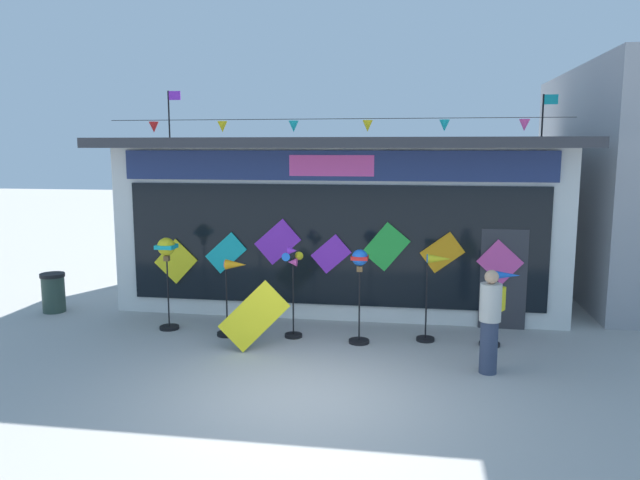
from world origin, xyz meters
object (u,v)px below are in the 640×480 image
kite_shop_building (346,216)px  trash_bin (53,292)px  display_kite_on_ground (254,316)px  wind_spinner_left (232,291)px  wind_spinner_center_left (293,280)px  wind_spinner_right (434,288)px  wind_spinner_far_right (499,301)px  wind_spinner_center_right (360,277)px  wind_spinner_far_left (167,259)px  person_near_camera (490,319)px

kite_shop_building → trash_bin: 6.89m
trash_bin → display_kite_on_ground: (5.02, -1.78, 0.19)m
wind_spinner_left → kite_shop_building: bearing=66.0°
display_kite_on_ground → wind_spinner_center_left: bearing=57.1°
wind_spinner_right → kite_shop_building: bearing=119.6°
trash_bin → display_kite_on_ground: 5.33m
wind_spinner_left → display_kite_on_ground: size_ratio=1.28×
wind_spinner_center_left → wind_spinner_far_right: wind_spinner_center_left is taller
wind_spinner_center_right → wind_spinner_far_right: size_ratio=1.25×
kite_shop_building → wind_spinner_far_left: (-3.10, -3.65, -0.49)m
trash_bin → wind_spinner_right: bearing=-5.4°
wind_spinner_far_right → person_near_camera: bearing=-102.9°
wind_spinner_far_left → person_near_camera: bearing=-13.4°
kite_shop_building → person_near_camera: 5.94m
wind_spinner_far_right → person_near_camera: size_ratio=0.83×
wind_spinner_center_left → person_near_camera: 3.69m
wind_spinner_left → display_kite_on_ground: 1.01m
display_kite_on_ground → wind_spinner_left: bearing=130.1°
wind_spinner_far_left → display_kite_on_ground: 2.37m
kite_shop_building → wind_spinner_center_right: size_ratio=5.66×
wind_spinner_far_left → wind_spinner_right: bearing=0.5°
kite_shop_building → wind_spinner_far_left: 4.82m
wind_spinner_right → person_near_camera: person_near_camera is taller
wind_spinner_left → wind_spinner_center_right: 2.46m
wind_spinner_center_left → wind_spinner_far_right: bearing=1.3°
wind_spinner_center_right → wind_spinner_far_right: 2.54m
wind_spinner_center_right → display_kite_on_ground: (-1.80, -0.69, -0.63)m
wind_spinner_left → wind_spinner_center_left: size_ratio=0.85×
wind_spinner_far_right → trash_bin: size_ratio=1.63×
wind_spinner_left → wind_spinner_center_left: wind_spinner_center_left is taller
wind_spinner_right → person_near_camera: (0.85, -1.48, -0.13)m
wind_spinner_left → wind_spinner_far_right: 4.93m
kite_shop_building → trash_bin: kite_shop_building is taller
wind_spinner_far_left → wind_spinner_far_right: bearing=-0.6°
wind_spinner_left → wind_spinner_center_left: (1.16, 0.07, 0.24)m
wind_spinner_center_right → wind_spinner_right: wind_spinner_center_right is taller
wind_spinner_center_left → wind_spinner_far_right: 3.78m
wind_spinner_center_left → wind_spinner_center_right: wind_spinner_center_left is taller
wind_spinner_center_left → display_kite_on_ground: size_ratio=1.51×
wind_spinner_far_left → wind_spinner_center_right: bearing=-4.1°
wind_spinner_far_left → display_kite_on_ground: (2.01, -0.97, -0.79)m
wind_spinner_center_left → wind_spinner_right: wind_spinner_center_left is taller
wind_spinner_far_left → person_near_camera: 6.19m
wind_spinner_far_left → wind_spinner_center_right: size_ratio=1.05×
trash_bin → display_kite_on_ground: display_kite_on_ground is taller
person_near_camera → trash_bin: bearing=-163.4°
wind_spinner_center_left → wind_spinner_left: bearing=-176.6°
kite_shop_building → wind_spinner_center_right: 4.04m
wind_spinner_far_right → person_near_camera: (-0.31, -1.37, 0.05)m
trash_bin → wind_spinner_far_left: bearing=-15.2°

